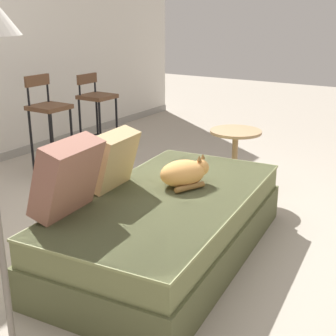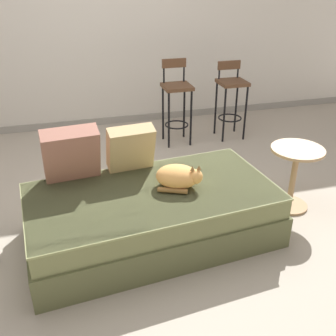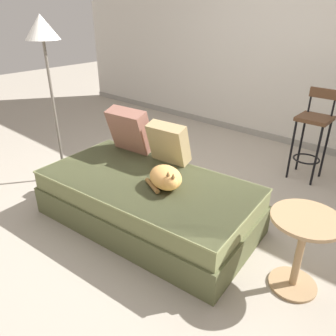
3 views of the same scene
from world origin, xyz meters
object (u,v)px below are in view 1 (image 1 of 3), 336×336
object	(u,v)px
couch	(169,225)
throw_pillow_corner	(67,177)
cat	(185,173)
throw_pillow_middle	(113,160)
bar_stool_by_doorway	(97,108)
side_table	(235,152)
bar_stool_near_window	(49,120)

from	to	relation	value
couch	throw_pillow_corner	bearing A→B (deg)	148.83
couch	cat	world-z (taller)	cat
throw_pillow_middle	bar_stool_by_doorway	distance (m)	2.03
couch	throw_pillow_corner	distance (m)	0.77
side_table	bar_stool_near_window	bearing A→B (deg)	108.67
cat	bar_stool_by_doorway	world-z (taller)	bar_stool_by_doorway
couch	throw_pillow_middle	distance (m)	0.55
cat	bar_stool_by_doorway	distance (m)	2.13
throw_pillow_corner	side_table	distance (m)	1.84
throw_pillow_corner	bar_stool_by_doorway	world-z (taller)	bar_stool_by_doorway
couch	cat	size ratio (longest dim) A/B	4.96
throw_pillow_middle	side_table	bearing A→B (deg)	-10.45
throw_pillow_middle	side_table	distance (m)	1.40
couch	bar_stool_by_doorway	xyz separation A→B (m)	(1.39, 1.78, 0.34)
couch	bar_stool_by_doorway	distance (m)	2.28
couch	cat	distance (m)	0.36
throw_pillow_middle	cat	xyz separation A→B (m)	(0.29, -0.37, -0.11)
bar_stool_near_window	bar_stool_by_doorway	xyz separation A→B (m)	(0.68, -0.00, -0.01)
bar_stool_near_window	side_table	distance (m)	1.76
throw_pillow_corner	bar_stool_by_doorway	distance (m)	2.41
cat	bar_stool_by_doorway	xyz separation A→B (m)	(1.18, 1.77, 0.04)
side_table	throw_pillow_middle	bearing A→B (deg)	169.55
bar_stool_near_window	side_table	xyz separation A→B (m)	(0.56, -1.65, -0.20)
bar_stool_near_window	bar_stool_by_doorway	size ratio (longest dim) A/B	1.07
throw_pillow_middle	bar_stool_by_doorway	bearing A→B (deg)	43.64
couch	side_table	distance (m)	1.28
throw_pillow_middle	couch	bearing A→B (deg)	-77.47
couch	throw_pillow_middle	world-z (taller)	throw_pillow_middle
throw_pillow_corner	bar_stool_near_window	distance (m)	1.92
bar_stool_near_window	bar_stool_by_doorway	distance (m)	0.68
bar_stool_by_doorway	side_table	xyz separation A→B (m)	(-0.12, -1.65, -0.19)
throw_pillow_middle	side_table	size ratio (longest dim) A/B	0.69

